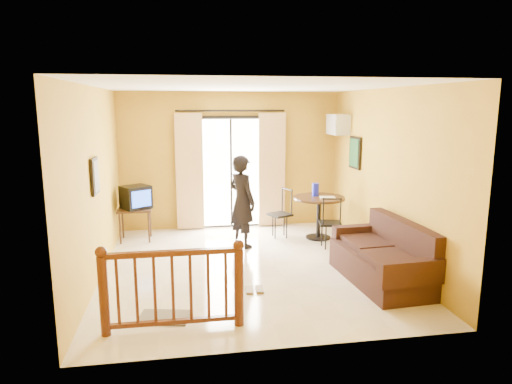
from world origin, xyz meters
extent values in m
plane|color=beige|center=(0.00, 0.00, 0.00)|extent=(5.00, 5.00, 0.00)
plane|color=white|center=(0.00, 0.00, 2.80)|extent=(5.00, 5.00, 0.00)
plane|color=#B78C23|center=(0.00, 2.50, 1.40)|extent=(4.50, 0.00, 4.50)
plane|color=#B78C23|center=(0.00, -2.50, 1.40)|extent=(4.50, 0.00, 4.50)
plane|color=#B78C23|center=(-2.25, 0.00, 1.40)|extent=(0.00, 5.00, 5.00)
plane|color=#B78C23|center=(2.25, 0.00, 1.40)|extent=(0.00, 5.00, 5.00)
cube|color=black|center=(0.00, 2.48, 1.15)|extent=(1.34, 0.03, 2.34)
cube|color=white|center=(0.00, 2.45, 1.15)|extent=(1.20, 0.04, 2.20)
cube|color=black|center=(0.00, 2.43, 1.15)|extent=(0.04, 0.02, 2.20)
cube|color=beige|center=(-0.85, 2.40, 1.20)|extent=(0.55, 0.08, 2.35)
cube|color=beige|center=(0.85, 2.40, 1.20)|extent=(0.55, 0.08, 2.35)
cylinder|color=black|center=(0.00, 2.40, 2.42)|extent=(2.20, 0.04, 0.04)
cube|color=black|center=(-1.90, 1.80, 0.60)|extent=(0.62, 0.52, 0.04)
cylinder|color=black|center=(-2.16, 1.59, 0.30)|extent=(0.04, 0.04, 0.60)
cylinder|color=black|center=(-1.64, 1.59, 0.30)|extent=(0.04, 0.04, 0.60)
cylinder|color=black|center=(-2.16, 2.00, 0.30)|extent=(0.04, 0.04, 0.60)
cylinder|color=black|center=(-1.64, 2.00, 0.30)|extent=(0.04, 0.04, 0.60)
cube|color=black|center=(-1.87, 1.80, 0.84)|extent=(0.63, 0.62, 0.43)
cube|color=blue|center=(-1.75, 1.61, 0.84)|extent=(0.33, 0.22, 0.30)
cube|color=black|center=(-2.22, -0.20, 1.55)|extent=(0.04, 0.42, 0.52)
cube|color=#58524B|center=(-2.19, -0.20, 1.55)|extent=(0.01, 0.34, 0.44)
cylinder|color=black|center=(1.56, 1.36, 0.79)|extent=(0.98, 0.98, 0.04)
cylinder|color=black|center=(1.56, 1.36, 0.40)|extent=(0.08, 0.08, 0.79)
cylinder|color=black|center=(1.56, 1.36, 0.01)|extent=(0.48, 0.48, 0.03)
cylinder|color=#1419BF|center=(1.52, 1.47, 0.94)|extent=(0.13, 0.13, 0.25)
cube|color=#EBE8C8|center=(1.69, 1.26, 0.82)|extent=(0.31, 0.22, 0.02)
cube|color=silver|center=(2.10, 1.95, 2.15)|extent=(0.30, 0.60, 0.40)
cube|color=gray|center=(1.95, 1.95, 2.15)|extent=(0.02, 0.56, 0.36)
cube|color=black|center=(2.22, 1.30, 1.65)|extent=(0.04, 0.50, 0.60)
cube|color=black|center=(2.19, 1.30, 1.65)|extent=(0.01, 0.42, 0.52)
cube|color=black|center=(1.85, -0.18, 0.36)|extent=(0.47, 0.85, 0.04)
cube|color=black|center=(1.85, -0.18, 0.11)|extent=(0.43, 0.81, 0.03)
cube|color=black|center=(1.66, -0.55, 0.18)|extent=(0.05, 0.05, 0.36)
cube|color=black|center=(2.04, -0.55, 0.18)|extent=(0.05, 0.05, 0.36)
cube|color=black|center=(1.66, 0.20, 0.18)|extent=(0.05, 0.05, 0.36)
cube|color=black|center=(2.04, 0.20, 0.18)|extent=(0.05, 0.05, 0.36)
imported|color=brown|center=(1.85, -0.04, 0.41)|extent=(0.26, 0.26, 0.06)
cube|color=black|center=(1.80, -0.92, 0.22)|extent=(0.99, 1.80, 0.44)
cube|color=black|center=(2.13, -0.92, 0.60)|extent=(0.31, 1.76, 0.60)
cube|color=black|center=(1.80, -1.77, 0.46)|extent=(0.88, 0.23, 0.33)
cube|color=black|center=(1.80, -0.07, 0.46)|extent=(0.88, 0.23, 0.33)
cube|color=black|center=(1.75, -1.30, 0.47)|extent=(0.65, 0.75, 0.11)
cube|color=black|center=(1.75, -0.54, 0.47)|extent=(0.65, 0.75, 0.11)
imported|color=black|center=(0.05, 1.10, 0.83)|extent=(0.66, 0.73, 1.67)
cylinder|color=#471E0F|center=(-1.90, -1.90, 0.46)|extent=(0.11, 0.11, 0.92)
cylinder|color=#471E0F|center=(-0.40, -1.90, 0.46)|extent=(0.11, 0.11, 0.92)
sphere|color=#471E0F|center=(-1.90, -1.90, 0.97)|extent=(0.13, 0.13, 0.13)
sphere|color=#471E0F|center=(-0.40, -1.90, 0.97)|extent=(0.13, 0.13, 0.13)
cube|color=#471E0F|center=(-1.15, -1.90, 0.92)|extent=(1.55, 0.08, 0.06)
cube|color=#471E0F|center=(-1.15, -1.90, 0.10)|extent=(1.55, 0.06, 0.05)
cube|color=#625B4E|center=(-1.28, -1.58, 0.01)|extent=(0.67, 0.51, 0.02)
cube|color=brown|center=(-0.14, -0.95, 0.01)|extent=(0.11, 0.26, 0.03)
cube|color=brown|center=(0.00, -0.95, 0.01)|extent=(0.11, 0.26, 0.03)
camera|label=1|loc=(-1.02, -6.82, 2.54)|focal=32.00mm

